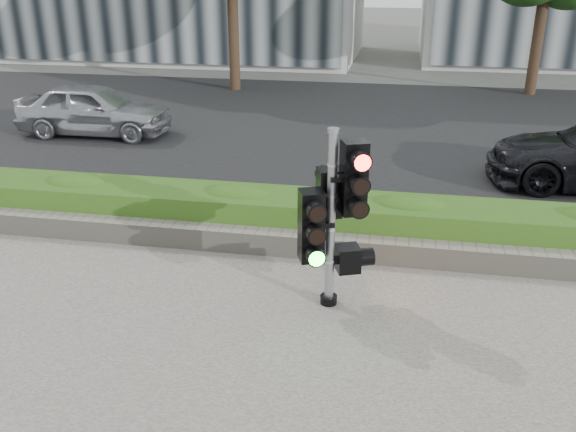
# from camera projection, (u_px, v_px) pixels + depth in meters

# --- Properties ---
(ground) EXTENTS (120.00, 120.00, 0.00)m
(ground) POSITION_uv_depth(u_px,v_px,m) (282.00, 324.00, 7.44)
(ground) COLOR #51514C
(ground) RESTS_ON ground
(road) EXTENTS (60.00, 13.00, 0.02)m
(road) POSITION_uv_depth(u_px,v_px,m) (353.00, 126.00, 16.52)
(road) COLOR black
(road) RESTS_ON ground
(curb) EXTENTS (60.00, 0.25, 0.12)m
(curb) POSITION_uv_depth(u_px,v_px,m) (317.00, 221.00, 10.28)
(curb) COLOR gray
(curb) RESTS_ON ground
(stone_wall) EXTENTS (12.00, 0.32, 0.34)m
(stone_wall) POSITION_uv_depth(u_px,v_px,m) (306.00, 244.00, 9.09)
(stone_wall) COLOR gray
(stone_wall) RESTS_ON sidewalk
(hedge) EXTENTS (12.00, 1.00, 0.68)m
(hedge) POSITION_uv_depth(u_px,v_px,m) (313.00, 218.00, 9.61)
(hedge) COLOR #56912C
(hedge) RESTS_ON sidewalk
(traffic_signal) EXTENTS (0.84, 0.74, 2.30)m
(traffic_signal) POSITION_uv_depth(u_px,v_px,m) (333.00, 210.00, 7.40)
(traffic_signal) COLOR black
(traffic_signal) RESTS_ON sidewalk
(car_silver) EXTENTS (3.88, 1.64, 1.31)m
(car_silver) POSITION_uv_depth(u_px,v_px,m) (94.00, 109.00, 15.40)
(car_silver) COLOR #A0A1A7
(car_silver) RESTS_ON road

